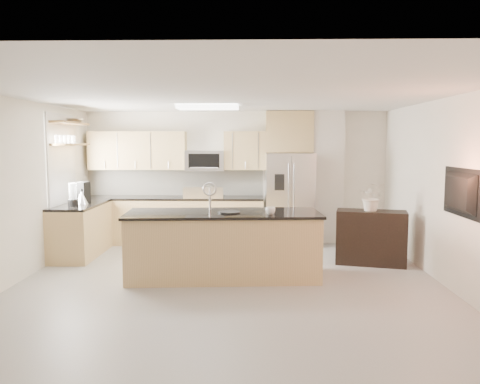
{
  "coord_description": "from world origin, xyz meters",
  "views": [
    {
      "loc": [
        0.31,
        -6.17,
        1.98
      ],
      "look_at": [
        0.13,
        1.3,
        1.19
      ],
      "focal_mm": 35.0,
      "sensor_mm": 36.0,
      "label": 1
    }
  ],
  "objects_px": {
    "island": "(223,245)",
    "range": "(205,220)",
    "cup": "(270,211)",
    "flower_vase": "(372,190)",
    "kettle": "(82,197)",
    "platter": "(229,212)",
    "television": "(455,192)",
    "credenza": "(371,237)",
    "blender": "(73,196)",
    "bowl": "(75,120)",
    "coffee_maker": "(82,193)",
    "refrigerator": "(289,199)",
    "microwave": "(205,161)"
  },
  "relations": [
    {
      "from": "island",
      "to": "range",
      "type": "bearing_deg",
      "value": 98.58
    },
    {
      "from": "cup",
      "to": "flower_vase",
      "type": "relative_size",
      "value": 0.2
    },
    {
      "from": "kettle",
      "to": "range",
      "type": "bearing_deg",
      "value": 28.76
    },
    {
      "from": "platter",
      "to": "television",
      "type": "distance_m",
      "value": 3.03
    },
    {
      "from": "platter",
      "to": "credenza",
      "type": "bearing_deg",
      "value": 20.9
    },
    {
      "from": "blender",
      "to": "bowl",
      "type": "height_order",
      "value": "bowl"
    },
    {
      "from": "flower_vase",
      "to": "television",
      "type": "height_order",
      "value": "television"
    },
    {
      "from": "coffee_maker",
      "to": "cup",
      "type": "bearing_deg",
      "value": -27.11
    },
    {
      "from": "range",
      "to": "platter",
      "type": "relative_size",
      "value": 3.51
    },
    {
      "from": "bowl",
      "to": "island",
      "type": "bearing_deg",
      "value": -30.71
    },
    {
      "from": "refrigerator",
      "to": "coffee_maker",
      "type": "relative_size",
      "value": 4.87
    },
    {
      "from": "microwave",
      "to": "credenza",
      "type": "bearing_deg",
      "value": -30.08
    },
    {
      "from": "refrigerator",
      "to": "platter",
      "type": "relative_size",
      "value": 5.48
    },
    {
      "from": "refrigerator",
      "to": "credenza",
      "type": "bearing_deg",
      "value": -50.95
    },
    {
      "from": "credenza",
      "to": "flower_vase",
      "type": "height_order",
      "value": "flower_vase"
    },
    {
      "from": "refrigerator",
      "to": "kettle",
      "type": "relative_size",
      "value": 6.76
    },
    {
      "from": "credenza",
      "to": "television",
      "type": "xyz_separation_m",
      "value": [
        0.64,
        -1.58,
        0.91
      ]
    },
    {
      "from": "blender",
      "to": "kettle",
      "type": "bearing_deg",
      "value": 79.39
    },
    {
      "from": "island",
      "to": "bowl",
      "type": "height_order",
      "value": "bowl"
    },
    {
      "from": "refrigerator",
      "to": "microwave",
      "type": "bearing_deg",
      "value": 174.14
    },
    {
      "from": "blender",
      "to": "cup",
      "type": "bearing_deg",
      "value": -20.02
    },
    {
      "from": "range",
      "to": "bowl",
      "type": "relative_size",
      "value": 3.04
    },
    {
      "from": "island",
      "to": "television",
      "type": "xyz_separation_m",
      "value": [
        3.0,
        -0.77,
        0.86
      ]
    },
    {
      "from": "flower_vase",
      "to": "television",
      "type": "relative_size",
      "value": 0.64
    },
    {
      "from": "blender",
      "to": "coffee_maker",
      "type": "xyz_separation_m",
      "value": [
        -0.02,
        0.49,
        0.01
      ]
    },
    {
      "from": "credenza",
      "to": "kettle",
      "type": "xyz_separation_m",
      "value": [
        -4.9,
        0.43,
        0.6
      ]
    },
    {
      "from": "credenza",
      "to": "cup",
      "type": "xyz_separation_m",
      "value": [
        -1.68,
        -1.03,
        0.59
      ]
    },
    {
      "from": "platter",
      "to": "microwave",
      "type": "bearing_deg",
      "value": 103.16
    },
    {
      "from": "cup",
      "to": "flower_vase",
      "type": "height_order",
      "value": "flower_vase"
    },
    {
      "from": "refrigerator",
      "to": "platter",
      "type": "height_order",
      "value": "refrigerator"
    },
    {
      "from": "island",
      "to": "flower_vase",
      "type": "bearing_deg",
      "value": 14.85
    },
    {
      "from": "island",
      "to": "cup",
      "type": "bearing_deg",
      "value": -21.04
    },
    {
      "from": "platter",
      "to": "blender",
      "type": "height_order",
      "value": "blender"
    },
    {
      "from": "bowl",
      "to": "range",
      "type": "bearing_deg",
      "value": 17.64
    },
    {
      "from": "platter",
      "to": "blender",
      "type": "xyz_separation_m",
      "value": [
        -2.67,
        1.03,
        0.11
      ]
    },
    {
      "from": "range",
      "to": "kettle",
      "type": "xyz_separation_m",
      "value": [
        -2.02,
        -1.11,
        0.56
      ]
    },
    {
      "from": "flower_vase",
      "to": "microwave",
      "type": "bearing_deg",
      "value": 149.39
    },
    {
      "from": "kettle",
      "to": "bowl",
      "type": "xyz_separation_m",
      "value": [
        -0.23,
        0.4,
        1.35
      ]
    },
    {
      "from": "island",
      "to": "refrigerator",
      "type": "bearing_deg",
      "value": 59.86
    },
    {
      "from": "refrigerator",
      "to": "cup",
      "type": "height_order",
      "value": "refrigerator"
    },
    {
      "from": "refrigerator",
      "to": "blender",
      "type": "height_order",
      "value": "refrigerator"
    },
    {
      "from": "cup",
      "to": "television",
      "type": "height_order",
      "value": "television"
    },
    {
      "from": "refrigerator",
      "to": "blender",
      "type": "distance_m",
      "value": 3.97
    },
    {
      "from": "refrigerator",
      "to": "coffee_maker",
      "type": "bearing_deg",
      "value": -167.38
    },
    {
      "from": "refrigerator",
      "to": "island",
      "type": "relative_size",
      "value": 0.62
    },
    {
      "from": "credenza",
      "to": "coffee_maker",
      "type": "xyz_separation_m",
      "value": [
        -4.97,
        0.65,
        0.65
      ]
    },
    {
      "from": "credenza",
      "to": "range",
      "type": "bearing_deg",
      "value": 165.25
    },
    {
      "from": "microwave",
      "to": "kettle",
      "type": "bearing_deg",
      "value": -148.61
    },
    {
      "from": "bowl",
      "to": "credenza",
      "type": "bearing_deg",
      "value": -9.13
    },
    {
      "from": "microwave",
      "to": "refrigerator",
      "type": "xyz_separation_m",
      "value": [
        1.66,
        -0.17,
        -0.74
      ]
    }
  ]
}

